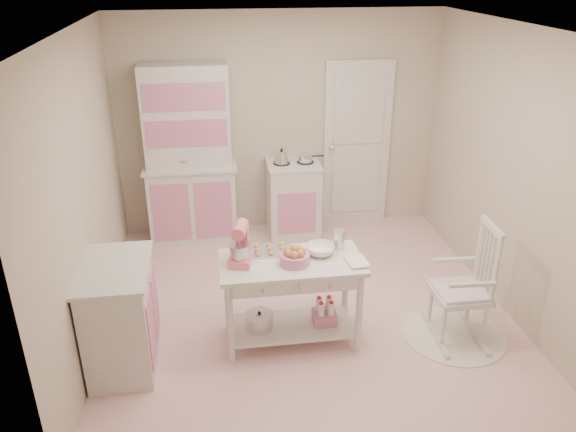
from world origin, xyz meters
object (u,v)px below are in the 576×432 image
object	(u,v)px
hutch	(189,156)
bread_basket	(295,259)
rocking_chair	(461,283)
stove	(293,199)
base_cabinet	(121,316)
stand_mixer	(240,245)
work_table	(291,301)

from	to	relation	value
hutch	bread_basket	distance (m)	2.37
rocking_chair	stove	bearing A→B (deg)	119.42
base_cabinet	bread_basket	xyz separation A→B (m)	(1.44, 0.06, 0.39)
bread_basket	rocking_chair	bearing A→B (deg)	-4.10
rocking_chair	stand_mixer	xyz separation A→B (m)	(-1.88, 0.17, 0.42)
rocking_chair	work_table	distance (m)	1.48
rocking_chair	stand_mixer	world-z (taller)	stand_mixer
stove	base_cabinet	size ratio (longest dim) A/B	1.00
hutch	rocking_chair	world-z (taller)	hutch
hutch	stove	world-z (taller)	hutch
rocking_chair	stand_mixer	size ratio (longest dim) A/B	3.24
stove	work_table	xyz separation A→B (m)	(-0.34, -2.10, -0.06)
stove	stand_mixer	world-z (taller)	stand_mixer
stove	work_table	distance (m)	2.13
base_cabinet	stand_mixer	distance (m)	1.13
hutch	stand_mixer	bearing A→B (deg)	-78.33
base_cabinet	stand_mixer	xyz separation A→B (m)	(1.00, 0.13, 0.51)
hutch	work_table	distance (m)	2.40
hutch	base_cabinet	bearing A→B (deg)	-103.84
rocking_chair	bread_basket	distance (m)	1.48
rocking_chair	hutch	bearing A→B (deg)	138.18
work_table	stand_mixer	bearing A→B (deg)	177.27
hutch	work_table	size ratio (longest dim) A/B	1.73
stove	stand_mixer	distance (m)	2.27
hutch	stand_mixer	size ratio (longest dim) A/B	6.12
stove	bread_basket	bearing A→B (deg)	-98.49
stand_mixer	bread_basket	xyz separation A→B (m)	(0.44, -0.07, -0.12)
base_cabinet	hutch	bearing A→B (deg)	76.16
work_table	stand_mixer	xyz separation A→B (m)	(-0.42, 0.02, 0.57)
work_table	bread_basket	xyz separation A→B (m)	(0.02, -0.05, 0.45)
work_table	rocking_chair	bearing A→B (deg)	-5.98
base_cabinet	work_table	bearing A→B (deg)	4.45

